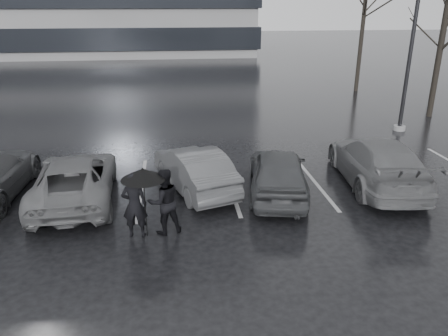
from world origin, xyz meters
TOP-DOWN VIEW (x-y plane):
  - ground at (0.00, 0.00)m, footprint 160.00×160.00m
  - car_main at (1.96, 1.50)m, footprint 2.43×4.42m
  - car_west_a at (-0.53, 2.17)m, footprint 2.62×4.29m
  - car_west_b at (-4.05, 1.79)m, footprint 2.52×4.90m
  - car_east at (5.27, 1.88)m, footprint 2.65×5.38m
  - pedestrian_left at (-2.15, -0.61)m, footprint 0.65×0.45m
  - pedestrian_right at (-1.43, -0.51)m, footprint 0.99×0.87m
  - umbrella at (-1.89, -0.64)m, footprint 1.08×1.08m
  - lamp_post at (9.17, 7.71)m, footprint 0.53×0.53m
  - stall_stripes at (-0.80, 2.50)m, footprint 19.72×5.00m
  - tree_east at (12.00, 10.00)m, footprint 0.26×0.26m
  - tree_ne at (14.50, 14.00)m, footprint 0.26×0.26m
  - tree_north at (11.00, 17.00)m, footprint 0.26×0.26m

SIDE VIEW (x-z plane):
  - ground at x=0.00m, z-range 0.00..0.00m
  - stall_stripes at x=-0.80m, z-range 0.00..0.00m
  - car_west_b at x=-4.05m, z-range 0.00..1.32m
  - car_west_a at x=-0.53m, z-range 0.00..1.34m
  - car_main at x=1.96m, z-range 0.00..1.42m
  - car_east at x=5.27m, z-range 0.00..1.50m
  - pedestrian_left at x=-2.15m, z-range 0.00..1.70m
  - pedestrian_right at x=-1.43m, z-range 0.00..1.72m
  - umbrella at x=-1.89m, z-range 0.75..2.58m
  - tree_ne at x=14.50m, z-range 0.00..7.00m
  - tree_east at x=12.00m, z-range 0.00..8.00m
  - tree_north at x=11.00m, z-range 0.00..8.50m
  - lamp_post at x=9.17m, z-range -0.41..9.30m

